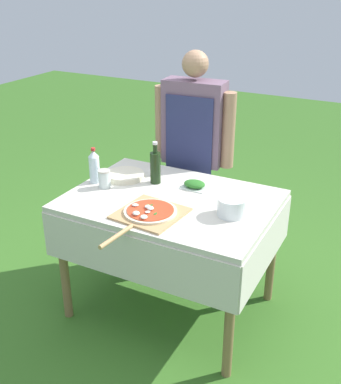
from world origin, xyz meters
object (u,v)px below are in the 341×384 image
oil_bottle (155,167)px  herb_container (195,184)px  person_cook (193,143)px  sauce_jar (105,180)px  prep_table (171,214)px  pizza_on_peel (149,213)px  mixing_tub (232,207)px  plate_stack (125,175)px  water_bottle (94,166)px

oil_bottle → herb_container: size_ratio=1.71×
person_cook → sauce_jar: person_cook is taller
prep_table → herb_container: bearing=73.0°
pizza_on_peel → prep_table: bearing=93.5°
prep_table → mixing_tub: size_ratio=7.50×
prep_table → plate_stack: plate_stack is taller
water_bottle → herb_container: bearing=19.5°
pizza_on_peel → oil_bottle: (-0.18, 0.41, 0.09)m
water_bottle → herb_container: size_ratio=1.45×
water_bottle → sauce_jar: bearing=-20.9°
plate_stack → sauce_jar: size_ratio=2.19×
pizza_on_peel → herb_container: size_ratio=3.86×
herb_container → plate_stack: size_ratio=0.64×
pizza_on_peel → herb_container: bearing=86.6°
pizza_on_peel → mixing_tub: size_ratio=3.78×
pizza_on_peel → plate_stack: size_ratio=2.46×
pizza_on_peel → water_bottle: bearing=160.9°
prep_table → sauce_jar: (-0.44, -0.05, 0.16)m
person_cook → mixing_tub: person_cook is taller
prep_table → plate_stack: 0.44m
mixing_tub → prep_table: bearing=175.1°
mixing_tub → plate_stack: bearing=168.2°
person_cook → plate_stack: (-0.25, -0.50, -0.11)m
person_cook → water_bottle: (-0.39, -0.64, -0.01)m
person_cook → pizza_on_peel: (0.14, -0.88, -0.11)m
sauce_jar → herb_container: bearing=26.7°
person_cook → sauce_jar: 0.74m
herb_container → prep_table: bearing=-107.0°
person_cook → herb_container: bearing=112.0°
person_cook → plate_stack: 0.57m
person_cook → water_bottle: person_cook is taller
water_bottle → plate_stack: (0.13, 0.14, -0.09)m
plate_stack → sauce_jar: bearing=-100.1°
water_bottle → oil_bottle: bearing=26.2°
prep_table → oil_bottle: 0.33m
person_cook → herb_container: size_ratio=9.76×
pizza_on_peel → oil_bottle: size_ratio=2.25×
prep_table → person_cook: (-0.15, 0.63, 0.23)m
water_bottle → herb_container: 0.64m
herb_container → oil_bottle: bearing=-170.5°
oil_bottle → prep_table: bearing=-39.6°
herb_container → plate_stack: bearing=-171.8°
pizza_on_peel → mixing_tub: bearing=33.5°
oil_bottle → herb_container: 0.27m
pizza_on_peel → sauce_jar: bearing=160.1°
prep_table → sauce_jar: sauce_jar is taller
herb_container → pizza_on_peel: bearing=-98.7°
person_cook → oil_bottle: bearing=80.9°
person_cook → water_bottle: size_ratio=6.74×
person_cook → herb_container: person_cook is taller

